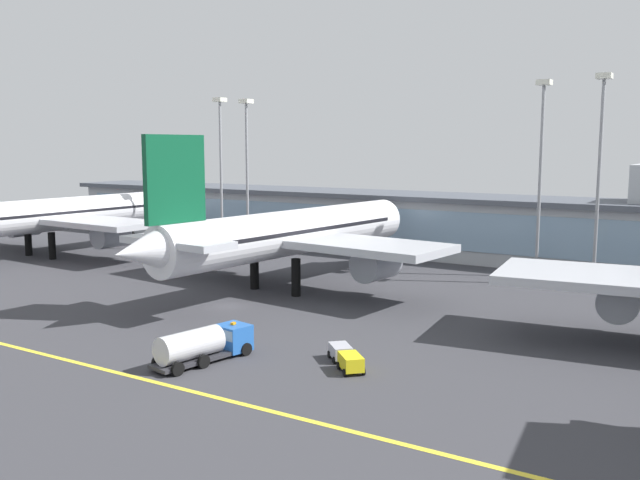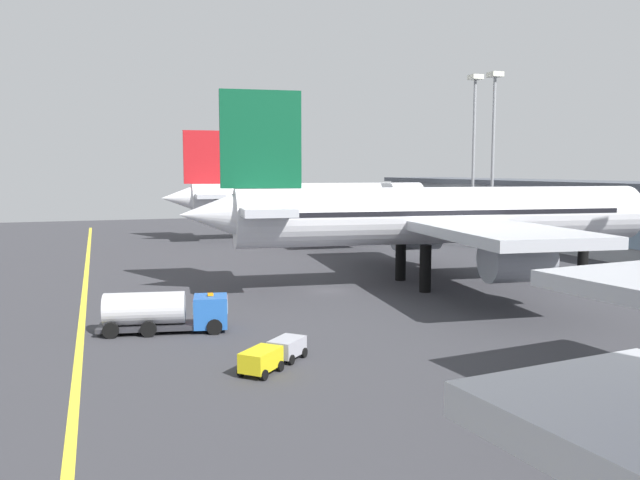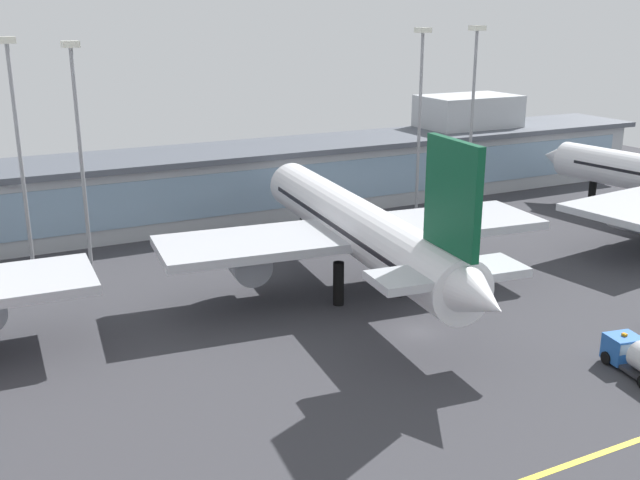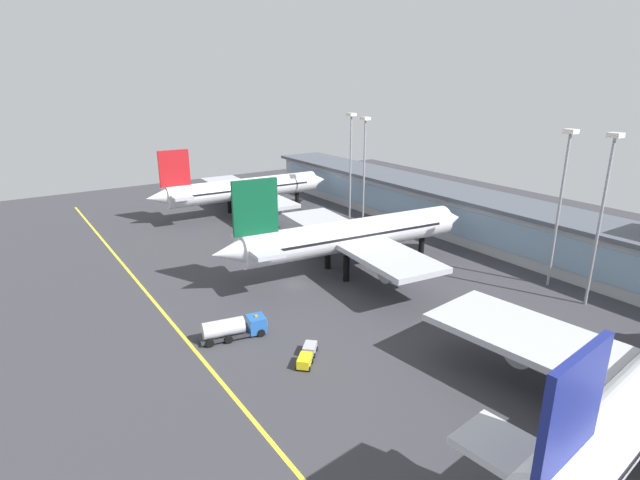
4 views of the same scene
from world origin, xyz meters
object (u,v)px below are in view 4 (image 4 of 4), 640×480
object	(u,v)px
airliner_near_left	(244,190)
baggage_tug_near	(307,355)
apron_light_mast_east	(562,188)
apron_light_mast_far_east	(364,156)
apron_light_mast_west	(604,198)
apron_light_mast_centre	(351,151)
airliner_near_right	(352,236)
fuel_tanker_truck	(235,327)

from	to	relation	value
airliner_near_left	baggage_tug_near	size ratio (longest dim) A/B	9.61
apron_light_mast_east	apron_light_mast_far_east	xyz separation A→B (m)	(-47.29, -2.68, -0.54)
apron_light_mast_east	apron_light_mast_far_east	distance (m)	47.36
baggage_tug_near	apron_light_mast_west	world-z (taller)	apron_light_mast_west
baggage_tug_near	apron_light_mast_centre	bearing A→B (deg)	-177.18
apron_light_mast_west	apron_light_mast_far_east	distance (m)	55.02
airliner_near_right	apron_light_mast_west	xyz separation A→B (m)	(31.59, 22.10, 10.17)
apron_light_mast_centre	apron_light_mast_east	xyz separation A→B (m)	(53.53, 1.93, 0.27)
airliner_near_left	apron_light_mast_far_east	distance (m)	32.64
airliner_near_left	apron_light_mast_east	world-z (taller)	apron_light_mast_east
apron_light_mast_far_east	fuel_tanker_truck	bearing A→B (deg)	-55.38
fuel_tanker_truck	apron_light_mast_centre	size ratio (longest dim) A/B	0.36
baggage_tug_near	apron_light_mast_west	distance (m)	49.03
airliner_near_right	fuel_tanker_truck	size ratio (longest dim) A/B	5.48
apron_light_mast_west	apron_light_mast_east	world-z (taller)	apron_light_mast_west
airliner_near_left	fuel_tanker_truck	distance (m)	65.22
airliner_near_left	apron_light_mast_east	distance (m)	75.44
apron_light_mast_centre	apron_light_mast_west	bearing A→B (deg)	-0.08
apron_light_mast_east	apron_light_mast_centre	bearing A→B (deg)	-177.94
airliner_near_right	apron_light_mast_west	size ratio (longest dim) A/B	1.93
apron_light_mast_west	apron_light_mast_far_east	size ratio (longest dim) A/B	1.05
airliner_near_left	airliner_near_right	xyz separation A→B (m)	(47.38, -1.58, 0.37)
apron_light_mast_far_east	airliner_near_left	bearing A→B (deg)	-140.35
airliner_near_left	apron_light_mast_centre	distance (m)	29.00
baggage_tug_near	apron_light_mast_west	size ratio (longest dim) A/B	0.19
fuel_tanker_truck	apron_light_mast_east	world-z (taller)	apron_light_mast_east
airliner_near_left	apron_light_mast_west	bearing A→B (deg)	-72.79
baggage_tug_near	apron_light_mast_centre	world-z (taller)	apron_light_mast_centre
fuel_tanker_truck	apron_light_mast_west	bearing A→B (deg)	-12.44
airliner_near_left	fuel_tanker_truck	xyz separation A→B (m)	(57.99, -29.43, -4.98)
apron_light_mast_centre	airliner_near_right	bearing A→B (deg)	-36.79
apron_light_mast_east	apron_light_mast_far_east	world-z (taller)	apron_light_mast_east
airliner_near_right	fuel_tanker_truck	world-z (taller)	airliner_near_right
airliner_near_right	apron_light_mast_east	xyz separation A→B (m)	(23.86, 24.12, 10.03)
fuel_tanker_truck	apron_light_mast_east	size ratio (longest dim) A/B	0.36
fuel_tanker_truck	apron_light_mast_far_east	bearing A→B (deg)	44.97
airliner_near_right	apron_light_mast_far_east	distance (m)	33.14
baggage_tug_near	fuel_tanker_truck	bearing A→B (deg)	-110.46
airliner_near_left	airliner_near_right	world-z (taller)	airliner_near_right
apron_light_mast_west	airliner_near_left	bearing A→B (deg)	-165.43
baggage_tug_near	apron_light_mast_far_east	bearing A→B (deg)	179.55
airliner_near_left	baggage_tug_near	xyz separation A→B (m)	(68.46, -24.53, -5.69)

